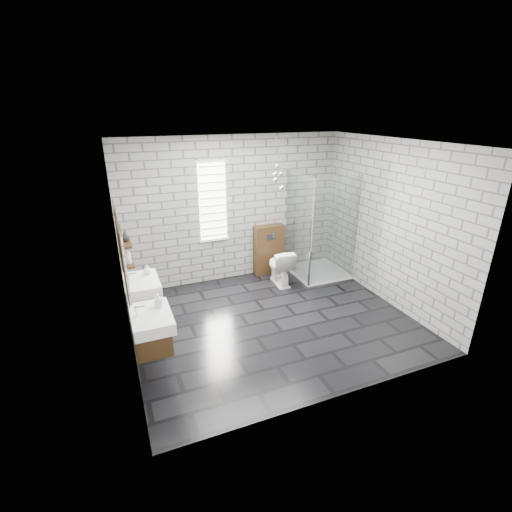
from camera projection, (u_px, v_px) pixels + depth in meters
floor at (273, 321)px, 5.87m from camera, size 4.20×3.60×0.02m
ceiling at (276, 142)px, 4.85m from camera, size 4.20×3.60×0.02m
wall_back at (233, 210)px, 6.91m from camera, size 4.20×0.02×2.70m
wall_front at (348, 294)px, 3.80m from camera, size 4.20×0.02×2.70m
wall_left at (121, 261)px, 4.62m from camera, size 0.02×3.60×2.70m
wall_right at (390, 224)px, 6.10m from camera, size 0.02×3.60×2.70m
vanity_left at (148, 321)px, 4.43m from camera, size 0.47×0.70×1.57m
vanity_right at (139, 286)px, 5.30m from camera, size 0.47×0.70×1.57m
shelf_lower at (128, 264)px, 4.61m from camera, size 0.14×0.30×0.03m
shelf_upper at (125, 244)px, 4.52m from camera, size 0.14×0.30×0.03m
window at (213, 202)px, 6.67m from camera, size 0.56×0.05×1.48m
cistern_panel at (269, 250)px, 7.38m from camera, size 0.60×0.20×1.00m
flush_plate at (271, 237)px, 7.17m from camera, size 0.18×0.01×0.12m
shower_enclosure at (318, 252)px, 7.22m from camera, size 1.00×1.00×2.03m
pendant_cluster at (278, 175)px, 6.53m from camera, size 0.23×0.23×0.93m
toilet at (280, 266)px, 6.98m from camera, size 0.43×0.71×0.69m
soap_bottle_a at (158, 300)px, 4.53m from camera, size 0.10×0.10×0.18m
soap_bottle_b at (147, 270)px, 5.43m from camera, size 0.12×0.12×0.15m
soap_bottle_c at (128, 256)px, 4.54m from camera, size 0.10×0.10×0.20m
vase at (125, 236)px, 4.56m from camera, size 0.15×0.15×0.12m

